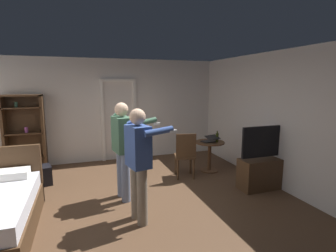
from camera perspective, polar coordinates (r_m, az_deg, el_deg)
ground_plane at (r=4.54m, az=-8.89°, el=-17.22°), size 6.46×6.46×0.00m
wall_back at (r=6.94m, az=-13.37°, el=3.37°), size 6.11×0.12×2.64m
wall_right at (r=5.47m, az=23.28°, el=1.24°), size 0.12×5.85×2.64m
doorway_frame at (r=6.91m, az=-10.76°, el=2.61°), size 0.93×0.08×2.13m
bookshelf at (r=6.84m, az=-29.06°, el=-0.73°), size 0.87×0.32×1.77m
tv_flatscreen at (r=5.40m, az=20.21°, el=-8.91°), size 1.02×0.40×1.23m
side_table at (r=6.06m, az=9.14°, el=-5.50°), size 0.67×0.67×0.70m
laptop at (r=5.95m, az=9.24°, el=-3.02°), size 0.39×0.40×0.16m
bottle_on_table at (r=5.98m, az=10.77°, el=-2.47°), size 0.06×0.06×0.25m
wooden_chair at (r=5.55m, az=3.81°, el=-6.07°), size 0.50×0.50×0.99m
person_blue_shirt at (r=3.76m, az=-6.43°, el=-7.06°), size 0.70×0.58×1.68m
person_striped_shirt at (r=4.53m, az=-9.85°, el=-3.92°), size 0.79×0.61×1.71m
suitcase_dark at (r=5.87m, az=-27.15°, el=-9.88°), size 0.64×0.50×0.38m
suitcase_small at (r=6.02m, az=-27.31°, el=-9.71°), size 0.58×0.44×0.32m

